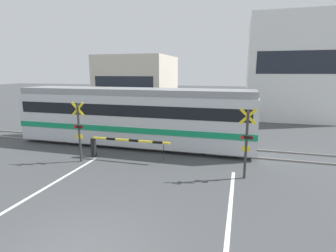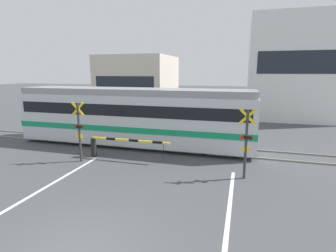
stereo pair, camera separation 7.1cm
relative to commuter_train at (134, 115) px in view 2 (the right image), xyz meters
The scene contains 12 objects.
rail_track_near 3.19m from the commuter_train, 15.72° to the right, with size 50.00×0.10×0.08m.
rail_track_far 3.19m from the commuter_train, 15.72° to the left, with size 50.00×0.10×0.08m.
road_stripe_left 8.58m from the commuter_train, 96.18° to the right, with size 0.14×10.75×0.01m.
road_stripe_right 10.43m from the commuter_train, 54.25° to the right, with size 0.14×10.75×0.01m.
commuter_train is the anchor object (origin of this frame).
crossing_barrier_near 2.86m from the commuter_train, 88.78° to the right, with size 4.25×0.20×1.08m.
crossing_barrier_far 5.73m from the commuter_train, 26.53° to the left, with size 4.25×0.20×1.08m.
crossing_signal_left 3.78m from the commuter_train, 111.02° to the right, with size 0.68×0.15×2.96m.
crossing_signal_right 7.35m from the commuter_train, 28.61° to the right, with size 0.68×0.15×2.96m.
pedestrian 5.03m from the commuter_train, 61.98° to the left, with size 0.38×0.23×1.72m.
building_left_of_street 14.66m from the commuter_train, 111.00° to the left, with size 7.47×7.58×6.08m.
building_right_of_street 17.47m from the commuter_train, 52.30° to the left, with size 7.88×7.58×9.35m.
Camera 2 is at (3.68, -4.56, 4.36)m, focal length 28.00 mm.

